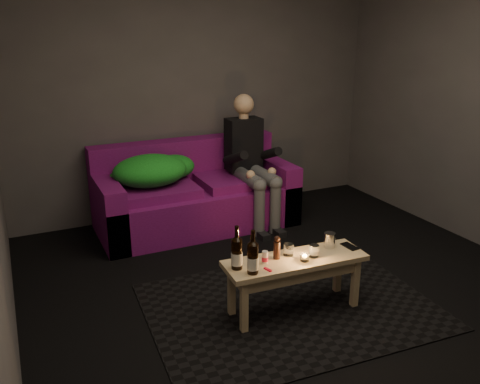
# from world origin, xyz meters

# --- Properties ---
(floor) EXTENTS (4.50, 4.50, 0.00)m
(floor) POSITION_xyz_m (0.00, 0.00, 0.00)
(floor) COLOR black
(floor) RESTS_ON ground
(room) EXTENTS (4.50, 4.50, 4.50)m
(room) POSITION_xyz_m (0.00, 0.47, 1.64)
(room) COLOR silver
(room) RESTS_ON ground
(rug) EXTENTS (2.12, 1.60, 0.01)m
(rug) POSITION_xyz_m (-0.17, 0.01, 0.00)
(rug) COLOR black
(rug) RESTS_ON floor
(sofa) EXTENTS (1.95, 0.88, 0.84)m
(sofa) POSITION_xyz_m (-0.24, 1.82, 0.30)
(sofa) COLOR #680D56
(sofa) RESTS_ON floor
(green_blanket) EXTENTS (0.86, 0.59, 0.29)m
(green_blanket) POSITION_xyz_m (-0.65, 1.81, 0.63)
(green_blanket) COLOR #157716
(green_blanket) RESTS_ON sofa
(person) EXTENTS (0.35, 0.81, 1.30)m
(person) POSITION_xyz_m (0.31, 1.66, 0.68)
(person) COLOR black
(person) RESTS_ON sofa
(coffee_table) EXTENTS (1.04, 0.38, 0.42)m
(coffee_table) POSITION_xyz_m (-0.17, -0.04, 0.34)
(coffee_table) COLOR tan
(coffee_table) RESTS_ON rug
(beer_bottle_a) EXTENTS (0.08, 0.08, 0.31)m
(beer_bottle_a) POSITION_xyz_m (-0.61, -0.00, 0.53)
(beer_bottle_a) COLOR black
(beer_bottle_a) RESTS_ON coffee_table
(beer_bottle_b) EXTENTS (0.08, 0.08, 0.30)m
(beer_bottle_b) POSITION_xyz_m (-0.54, -0.11, 0.53)
(beer_bottle_b) COLOR black
(beer_bottle_b) RESTS_ON coffee_table
(salt_shaker) EXTENTS (0.05, 0.05, 0.09)m
(salt_shaker) POSITION_xyz_m (-0.40, -0.01, 0.46)
(salt_shaker) COLOR silver
(salt_shaker) RESTS_ON coffee_table
(pepper_mill) EXTENTS (0.05, 0.05, 0.13)m
(pepper_mill) POSITION_xyz_m (-0.29, 0.01, 0.48)
(pepper_mill) COLOR black
(pepper_mill) RESTS_ON coffee_table
(tumbler_back) EXTENTS (0.09, 0.09, 0.08)m
(tumbler_back) POSITION_xyz_m (-0.19, 0.03, 0.46)
(tumbler_back) COLOR white
(tumbler_back) RESTS_ON coffee_table
(tealight) EXTENTS (0.06, 0.06, 0.05)m
(tealight) POSITION_xyz_m (-0.13, -0.10, 0.44)
(tealight) COLOR white
(tealight) RESTS_ON coffee_table
(tumbler_front) EXTENTS (0.08, 0.08, 0.09)m
(tumbler_front) POSITION_xyz_m (-0.04, -0.07, 0.46)
(tumbler_front) COLOR white
(tumbler_front) RESTS_ON coffee_table
(steel_cup) EXTENTS (0.09, 0.09, 0.11)m
(steel_cup) POSITION_xyz_m (0.15, 0.01, 0.47)
(steel_cup) COLOR silver
(steel_cup) RESTS_ON coffee_table
(smartphone) EXTENTS (0.08, 0.14, 0.01)m
(smartphone) POSITION_xyz_m (0.29, -0.05, 0.42)
(smartphone) COLOR black
(smartphone) RESTS_ON coffee_table
(red_lighter) EXTENTS (0.03, 0.07, 0.01)m
(red_lighter) POSITION_xyz_m (-0.43, -0.12, 0.42)
(red_lighter) COLOR red
(red_lighter) RESTS_ON coffee_table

